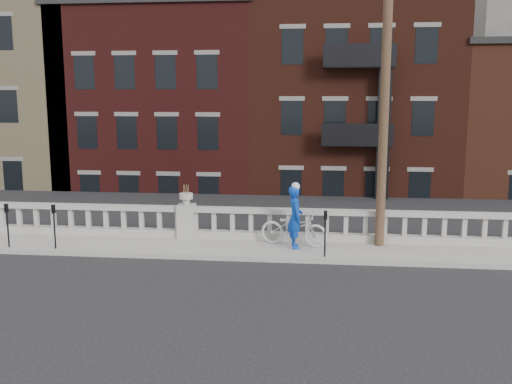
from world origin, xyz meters
The scene contains 11 objects.
ground centered at (0.00, 0.00, 0.00)m, with size 120.00×120.00×0.00m, color black.
sidewalk centered at (0.00, 3.00, 0.07)m, with size 32.00×2.20×0.15m, color gray.
balustrade centered at (0.00, 3.95, 0.64)m, with size 28.00×0.34×1.03m.
planter_pedestal centered at (0.00, 3.95, 0.83)m, with size 0.55×0.55×1.76m.
lower_level centered at (0.56, 23.04, 2.63)m, with size 80.00×44.00×20.80m.
utility_pole centered at (6.20, 3.60, 5.24)m, with size 1.60×0.28×10.00m.
parking_meter_b centered at (-5.18, 2.15, 1.00)m, with size 0.10×0.09×1.36m.
parking_meter_c centered at (-3.68, 2.15, 1.00)m, with size 0.10×0.09×1.36m.
parking_meter_d centered at (4.49, 2.15, 1.00)m, with size 0.10×0.09×1.36m.
bicycle centered at (3.55, 3.33, 0.71)m, with size 0.74×2.13×1.12m, color silver.
cyclist centered at (3.59, 3.06, 1.11)m, with size 0.70×0.46×1.92m, color #0B38AA.
Camera 1 is at (4.24, -13.95, 4.81)m, focal length 40.00 mm.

